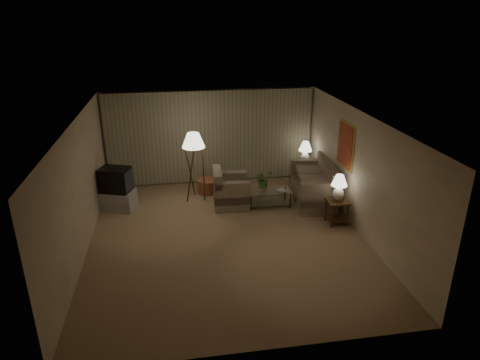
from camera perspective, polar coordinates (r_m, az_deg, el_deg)
name	(u,v)px	position (r m, az deg, el deg)	size (l,w,h in m)	color
ground	(227,237)	(9.69, -1.74, -7.57)	(7.00, 7.00, 0.00)	#A37B5A
room_shell	(219,143)	(10.39, -2.83, 4.97)	(6.04, 7.02, 2.72)	beige
sofa	(313,186)	(11.43, 9.68, -0.77)	(2.18, 1.48, 0.85)	#82715D
armchair	(231,191)	(11.01, -1.20, -1.54)	(1.02, 0.98, 0.78)	#82715D
side_table_near	(337,208)	(10.34, 12.81, -3.66)	(0.49, 0.49, 0.60)	#3D2110
side_table_far	(304,170)	(12.58, 8.54, 1.34)	(0.53, 0.44, 0.60)	#3D2110
table_lamp_near	(339,185)	(10.11, 13.08, -0.72)	(0.37, 0.37, 0.64)	white
table_lamp_far	(305,151)	(12.39, 8.70, 3.88)	(0.38, 0.38, 0.66)	white
coffee_table	(269,195)	(11.08, 3.85, -2.07)	(1.16, 0.64, 0.41)	silver
tv_cabinet	(118,200)	(11.30, -16.00, -2.58)	(0.99, 0.79, 0.50)	#9B9B9E
crt_tv	(115,180)	(11.09, -16.29, 0.04)	(0.84, 0.72, 0.61)	black
floor_lamp	(194,165)	(11.23, -6.11, 1.94)	(0.60, 0.60, 1.83)	#3D2110
ottoman	(208,186)	(11.90, -4.31, -0.78)	(0.58, 0.58, 0.39)	#965732
vase	(263,188)	(10.96, 3.12, -1.11)	(0.14, 0.14, 0.15)	white
flowers	(263,177)	(10.85, 3.15, 0.39)	(0.42, 0.37, 0.47)	#4C7A36
book	(279,191)	(10.99, 5.26, -1.49)	(0.18, 0.24, 0.02)	olive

